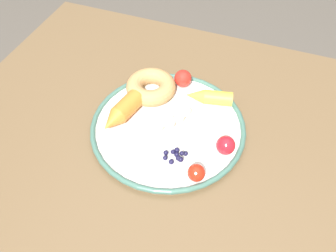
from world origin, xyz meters
TOP-DOWN VIEW (x-y plane):
  - ground_plane at (0.00, 0.00)m, footprint 6.00×6.00m
  - dining_table at (0.00, 0.00)m, footprint 1.03×0.79m
  - plate at (-0.01, -0.00)m, footprint 0.35×0.35m
  - banana at (-0.01, 0.00)m, footprint 0.10×0.11m
  - carrot_orange at (-0.12, -0.02)m, footprint 0.07×0.12m
  - carrot_yellow at (0.05, 0.10)m, footprint 0.11×0.06m
  - donut at (-0.09, 0.09)m, footprint 0.17×0.17m
  - blueberry_pile at (0.03, -0.08)m, footprint 0.05×0.04m
  - tomato_near at (0.13, -0.02)m, footprint 0.04×0.04m
  - tomato_mid at (0.09, -0.11)m, footprint 0.04×0.04m
  - tomato_far at (-0.02, 0.14)m, footprint 0.04×0.04m

SIDE VIEW (x-z plane):
  - ground_plane at x=0.00m, z-range 0.00..0.00m
  - dining_table at x=0.00m, z-range 0.26..0.96m
  - plate at x=-0.01m, z-range 0.70..0.72m
  - blueberry_pile at x=0.03m, z-range 0.71..0.73m
  - banana at x=-0.01m, z-range 0.71..0.74m
  - carrot_yellow at x=0.05m, z-range 0.71..0.75m
  - tomato_mid at x=0.09m, z-range 0.71..0.75m
  - donut at x=-0.09m, z-range 0.71..0.75m
  - tomato_near at x=0.13m, z-range 0.71..0.75m
  - tomato_far at x=-0.02m, z-range 0.71..0.76m
  - carrot_orange at x=-0.12m, z-range 0.71..0.76m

